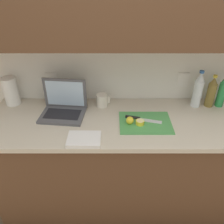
{
  "coord_description": "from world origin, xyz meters",
  "views": [
    {
      "loc": [
        -0.33,
        -1.46,
        1.92
      ],
      "look_at": [
        -0.33,
        -0.01,
        0.99
      ],
      "focal_mm": 38.0,
      "sensor_mm": 36.0,
      "label": 1
    }
  ],
  "objects_px": {
    "bottle_water_clear": "(199,90)",
    "measuring_cup": "(103,100)",
    "cutting_board": "(146,123)",
    "paper_towel_roll": "(12,91)",
    "lemon_whole_beside": "(131,120)",
    "knife": "(138,118)",
    "laptop": "(64,106)",
    "bottle_green_soda": "(223,92)",
    "bottle_oil_tall": "(212,92)",
    "lemon_half_cut": "(141,122)"
  },
  "relations": [
    {
      "from": "measuring_cup",
      "to": "paper_towel_roll",
      "type": "height_order",
      "value": "paper_towel_roll"
    },
    {
      "from": "cutting_board",
      "to": "knife",
      "type": "height_order",
      "value": "knife"
    },
    {
      "from": "lemon_half_cut",
      "to": "bottle_oil_tall",
      "type": "distance_m",
      "value": 0.66
    },
    {
      "from": "lemon_whole_beside",
      "to": "bottle_water_clear",
      "type": "distance_m",
      "value": 0.62
    },
    {
      "from": "measuring_cup",
      "to": "paper_towel_roll",
      "type": "distance_m",
      "value": 0.74
    },
    {
      "from": "bottle_water_clear",
      "to": "lemon_whole_beside",
      "type": "bearing_deg",
      "value": -154.28
    },
    {
      "from": "laptop",
      "to": "cutting_board",
      "type": "bearing_deg",
      "value": -6.33
    },
    {
      "from": "laptop",
      "to": "paper_towel_roll",
      "type": "xyz_separation_m",
      "value": [
        -0.45,
        0.15,
        0.05
      ]
    },
    {
      "from": "lemon_whole_beside",
      "to": "measuring_cup",
      "type": "xyz_separation_m",
      "value": [
        -0.21,
        0.26,
        0.02
      ]
    },
    {
      "from": "bottle_green_soda",
      "to": "measuring_cup",
      "type": "bearing_deg",
      "value": -179.73
    },
    {
      "from": "bottle_oil_tall",
      "to": "paper_towel_roll",
      "type": "distance_m",
      "value": 1.61
    },
    {
      "from": "knife",
      "to": "lemon_whole_beside",
      "type": "distance_m",
      "value": 0.08
    },
    {
      "from": "knife",
      "to": "cutting_board",
      "type": "bearing_deg",
      "value": -18.56
    },
    {
      "from": "laptop",
      "to": "bottle_oil_tall",
      "type": "bearing_deg",
      "value": 11.61
    },
    {
      "from": "lemon_whole_beside",
      "to": "bottle_oil_tall",
      "type": "distance_m",
      "value": 0.72
    },
    {
      "from": "lemon_whole_beside",
      "to": "paper_towel_roll",
      "type": "distance_m",
      "value": 1.0
    },
    {
      "from": "lemon_half_cut",
      "to": "bottle_water_clear",
      "type": "relative_size",
      "value": 0.2
    },
    {
      "from": "knife",
      "to": "paper_towel_roll",
      "type": "distance_m",
      "value": 1.04
    },
    {
      "from": "knife",
      "to": "laptop",
      "type": "bearing_deg",
      "value": -175.08
    },
    {
      "from": "laptop",
      "to": "bottle_green_soda",
      "type": "bearing_deg",
      "value": 11.24
    },
    {
      "from": "knife",
      "to": "paper_towel_roll",
      "type": "height_order",
      "value": "paper_towel_roll"
    },
    {
      "from": "paper_towel_roll",
      "to": "bottle_oil_tall",
      "type": "bearing_deg",
      "value": -1.23
    },
    {
      "from": "laptop",
      "to": "bottle_water_clear",
      "type": "relative_size",
      "value": 1.16
    },
    {
      "from": "laptop",
      "to": "measuring_cup",
      "type": "relative_size",
      "value": 3.19
    },
    {
      "from": "lemon_half_cut",
      "to": "bottle_water_clear",
      "type": "bearing_deg",
      "value": 29.72
    },
    {
      "from": "cutting_board",
      "to": "paper_towel_roll",
      "type": "height_order",
      "value": "paper_towel_roll"
    },
    {
      "from": "bottle_green_soda",
      "to": "bottle_water_clear",
      "type": "relative_size",
      "value": 0.91
    },
    {
      "from": "laptop",
      "to": "knife",
      "type": "bearing_deg",
      "value": -3.85
    },
    {
      "from": "measuring_cup",
      "to": "laptop",
      "type": "bearing_deg",
      "value": -159.79
    },
    {
      "from": "knife",
      "to": "measuring_cup",
      "type": "height_order",
      "value": "measuring_cup"
    },
    {
      "from": "knife",
      "to": "lemon_whole_beside",
      "type": "bearing_deg",
      "value": -121.63
    },
    {
      "from": "bottle_oil_tall",
      "to": "lemon_whole_beside",
      "type": "bearing_deg",
      "value": -158.11
    },
    {
      "from": "lemon_whole_beside",
      "to": "paper_towel_roll",
      "type": "bearing_deg",
      "value": 162.41
    },
    {
      "from": "cutting_board",
      "to": "measuring_cup",
      "type": "xyz_separation_m",
      "value": [
        -0.32,
        0.24,
        0.05
      ]
    },
    {
      "from": "bottle_water_clear",
      "to": "paper_towel_roll",
      "type": "distance_m",
      "value": 1.5
    },
    {
      "from": "lemon_half_cut",
      "to": "bottle_oil_tall",
      "type": "height_order",
      "value": "bottle_oil_tall"
    },
    {
      "from": "paper_towel_roll",
      "to": "lemon_whole_beside",
      "type": "bearing_deg",
      "value": -17.59
    },
    {
      "from": "bottle_oil_tall",
      "to": "bottle_water_clear",
      "type": "xyz_separation_m",
      "value": [
        -0.11,
        0.0,
        0.02
      ]
    },
    {
      "from": "bottle_oil_tall",
      "to": "lemon_half_cut",
      "type": "bearing_deg",
      "value": -155.1
    },
    {
      "from": "laptop",
      "to": "cutting_board",
      "type": "relative_size",
      "value": 0.94
    },
    {
      "from": "cutting_board",
      "to": "knife",
      "type": "bearing_deg",
      "value": 146.57
    },
    {
      "from": "laptop",
      "to": "lemon_half_cut",
      "type": "distance_m",
      "value": 0.6
    },
    {
      "from": "bottle_water_clear",
      "to": "measuring_cup",
      "type": "height_order",
      "value": "bottle_water_clear"
    },
    {
      "from": "lemon_whole_beside",
      "to": "measuring_cup",
      "type": "relative_size",
      "value": 0.5
    },
    {
      "from": "bottle_oil_tall",
      "to": "measuring_cup",
      "type": "relative_size",
      "value": 2.43
    },
    {
      "from": "cutting_board",
      "to": "laptop",
      "type": "bearing_deg",
      "value": 167.57
    },
    {
      "from": "lemon_half_cut",
      "to": "paper_towel_roll",
      "type": "distance_m",
      "value": 1.07
    },
    {
      "from": "lemon_half_cut",
      "to": "lemon_whole_beside",
      "type": "height_order",
      "value": "lemon_whole_beside"
    },
    {
      "from": "measuring_cup",
      "to": "bottle_water_clear",
      "type": "bearing_deg",
      "value": 0.34
    },
    {
      "from": "paper_towel_roll",
      "to": "laptop",
      "type": "bearing_deg",
      "value": -18.15
    }
  ]
}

